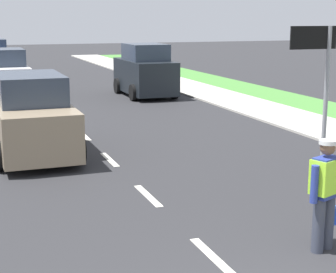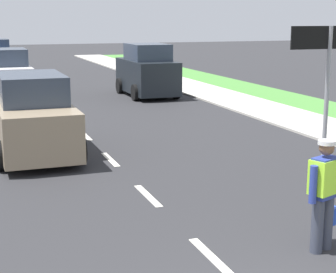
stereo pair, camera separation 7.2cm
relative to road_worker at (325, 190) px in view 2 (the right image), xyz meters
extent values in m
plane|color=#28282B|center=(-1.65, 18.61, -0.93)|extent=(96.00, 96.00, 0.00)
cube|color=#B2ADA3|center=(5.55, 7.61, -0.93)|extent=(2.40, 72.00, 0.14)
cube|color=silver|center=(-1.65, 0.31, -0.93)|extent=(0.14, 1.40, 0.01)
cube|color=silver|center=(-1.65, 3.31, -0.93)|extent=(0.14, 1.40, 0.01)
cube|color=silver|center=(-1.65, 6.31, -0.93)|extent=(0.14, 1.40, 0.01)
cube|color=silver|center=(-1.65, 9.31, -0.93)|extent=(0.14, 1.40, 0.01)
cube|color=silver|center=(-1.65, 12.31, -0.93)|extent=(0.14, 1.40, 0.01)
cube|color=silver|center=(-1.65, 15.31, -0.93)|extent=(0.14, 1.40, 0.01)
cube|color=silver|center=(-1.65, 18.31, -0.93)|extent=(0.14, 1.40, 0.01)
cube|color=silver|center=(-1.65, 21.31, -0.93)|extent=(0.14, 1.40, 0.01)
cube|color=silver|center=(-1.65, 24.31, -0.93)|extent=(0.14, 1.40, 0.01)
cube|color=silver|center=(-1.65, 27.31, -0.93)|extent=(0.14, 1.40, 0.01)
cube|color=silver|center=(-1.65, 30.31, -0.93)|extent=(0.14, 1.40, 0.01)
cube|color=silver|center=(-1.65, 33.31, -0.93)|extent=(0.14, 1.40, 0.01)
cube|color=silver|center=(-1.65, 36.31, -0.93)|extent=(0.14, 1.40, 0.01)
cube|color=silver|center=(-1.65, 39.31, -0.93)|extent=(0.14, 1.40, 0.01)
cube|color=silver|center=(-1.65, 42.31, -0.93)|extent=(0.14, 1.40, 0.01)
cube|color=silver|center=(-1.65, 45.31, -0.93)|extent=(0.14, 1.40, 0.01)
cylinder|color=#383D4C|center=(-0.13, -0.06, -0.52)|extent=(0.18, 0.18, 0.82)
cylinder|color=#383D4C|center=(0.09, 0.03, -0.52)|extent=(0.18, 0.18, 0.82)
cube|color=navy|center=(-0.02, -0.02, 0.19)|extent=(0.46, 0.37, 0.60)
cube|color=#A5EA33|center=(-0.02, -0.02, 0.21)|extent=(0.53, 0.43, 0.51)
cylinder|color=navy|center=(-0.28, -0.12, 0.14)|extent=(0.11, 0.11, 0.55)
cylinder|color=navy|center=(0.24, 0.08, 0.14)|extent=(0.11, 0.11, 0.55)
sphere|color=brown|center=(-0.02, -0.02, 0.63)|extent=(0.22, 0.22, 0.22)
cylinder|color=silver|center=(-0.02, -0.02, 0.71)|extent=(0.26, 0.26, 0.06)
cylinder|color=#2347B7|center=(0.22, 0.19, -0.48)|extent=(0.26, 0.26, 0.26)
cylinder|color=gray|center=(2.79, 3.96, 0.67)|extent=(0.10, 0.10, 3.20)
cube|color=white|center=(2.39, 3.99, 2.02)|extent=(1.10, 0.05, 0.44)
cube|color=black|center=(2.39, 3.98, 2.02)|extent=(1.16, 0.04, 0.50)
cube|color=black|center=(2.62, 16.76, -0.06)|extent=(1.76, 4.00, 1.39)
cube|color=#2D3847|center=(2.62, 16.66, 0.99)|extent=(1.55, 2.20, 0.70)
cylinder|color=black|center=(1.72, 18.00, -0.59)|extent=(0.22, 0.68, 0.68)
cylinder|color=black|center=(3.52, 18.00, -0.59)|extent=(0.22, 0.68, 0.68)
cylinder|color=black|center=(1.72, 15.52, -0.59)|extent=(0.22, 0.68, 0.68)
cylinder|color=black|center=(3.52, 15.52, -0.59)|extent=(0.22, 0.68, 0.68)
cylinder|color=black|center=(-2.24, 26.67, -0.59)|extent=(0.22, 0.68, 0.68)
cylinder|color=black|center=(-2.24, 29.04, -0.59)|extent=(0.22, 0.68, 0.68)
cube|color=gray|center=(-3.29, 7.56, -0.19)|extent=(1.75, 4.38, 1.13)
cube|color=#2D3847|center=(-3.29, 7.67, 0.73)|extent=(1.54, 2.41, 0.70)
cylinder|color=black|center=(-2.40, 6.20, -0.59)|extent=(0.22, 0.68, 0.68)
cylinder|color=black|center=(-4.19, 6.20, -0.59)|extent=(0.22, 0.68, 0.68)
cylinder|color=black|center=(-2.40, 8.92, -0.59)|extent=(0.22, 0.68, 0.68)
cube|color=silver|center=(-3.14, 18.05, -0.15)|extent=(1.77, 3.88, 1.21)
cube|color=#2D3847|center=(-3.14, 18.15, 0.81)|extent=(1.56, 2.13, 0.70)
cylinder|color=black|center=(-2.23, 16.85, -0.59)|extent=(0.22, 0.68, 0.68)
cylinder|color=black|center=(-2.23, 19.25, -0.59)|extent=(0.22, 0.68, 0.68)
camera|label=1|loc=(-4.85, -6.56, 2.46)|focal=60.06mm
camera|label=2|loc=(-4.79, -6.59, 2.46)|focal=60.06mm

